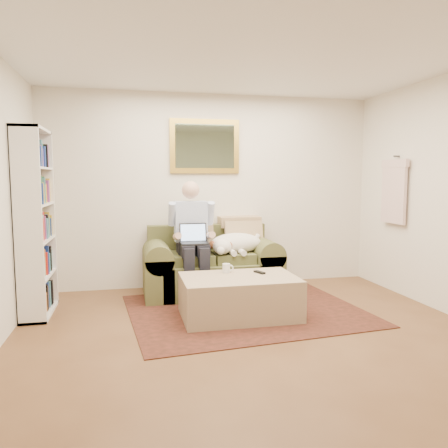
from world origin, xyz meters
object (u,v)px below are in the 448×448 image
object	(u,v)px
laptop	(194,238)
sleeping_dog	(236,243)
sofa	(211,271)
coffee_mug	(226,268)
ottoman	(239,297)
seated_man	(193,240)
bookshelf	(35,223)

from	to	relation	value
laptop	sleeping_dog	size ratio (longest dim) A/B	0.47
sofa	coffee_mug	bearing A→B (deg)	-88.94
coffee_mug	ottoman	bearing A→B (deg)	-67.43
sofa	seated_man	xyz separation A→B (m)	(-0.26, -0.16, 0.42)
seated_man	ottoman	world-z (taller)	seated_man
sleeping_dog	coffee_mug	world-z (taller)	sleeping_dog
laptop	coffee_mug	world-z (taller)	laptop
coffee_mug	bookshelf	distance (m)	2.11
sofa	seated_man	distance (m)	0.52
sleeping_dog	laptop	bearing A→B (deg)	-166.36
sleeping_dog	coffee_mug	distance (m)	0.79
sleeping_dog	coffee_mug	xyz separation A→B (m)	(-0.29, -0.72, -0.16)
ottoman	bookshelf	bearing A→B (deg)	164.33
seated_man	bookshelf	xyz separation A→B (m)	(-1.74, -0.28, 0.28)
sleeping_dog	ottoman	distance (m)	1.05
sofa	laptop	world-z (taller)	laptop
laptop	coffee_mug	bearing A→B (deg)	-65.01
laptop	ottoman	size ratio (longest dim) A/B	0.27
seated_man	ottoman	distance (m)	1.06
sleeping_dog	bookshelf	xyz separation A→B (m)	(-2.31, -0.35, 0.35)
seated_man	laptop	size ratio (longest dim) A/B	4.33
ottoman	sleeping_dog	bearing A→B (deg)	77.89
seated_man	sofa	bearing A→B (deg)	31.45
bookshelf	ottoman	bearing A→B (deg)	-15.67
sleeping_dog	coffee_mug	bearing A→B (deg)	-112.10
laptop	bookshelf	size ratio (longest dim) A/B	0.17
seated_man	sleeping_dog	size ratio (longest dim) A/B	2.04
sleeping_dog	ottoman	world-z (taller)	sleeping_dog
sleeping_dog	seated_man	bearing A→B (deg)	-172.87
ottoman	seated_man	bearing A→B (deg)	112.67
seated_man	bookshelf	distance (m)	1.79
sofa	laptop	xyz separation A→B (m)	(-0.26, -0.22, 0.46)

